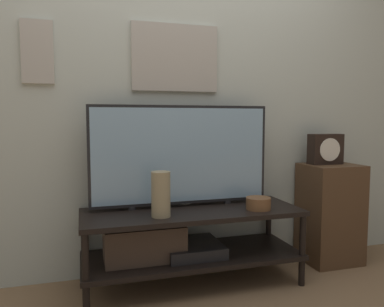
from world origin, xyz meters
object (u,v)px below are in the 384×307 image
at_px(vase_slim_bronze, 185,188).
at_px(vase_wide_bowl, 258,203).
at_px(mantel_clock, 325,149).
at_px(television, 181,155).
at_px(vase_tall_ceramic, 161,194).

bearing_deg(vase_slim_bronze, vase_wide_bowl, -37.35).
bearing_deg(mantel_clock, television, -179.78).
distance_m(television, vase_tall_ceramic, 0.35).
distance_m(vase_tall_ceramic, vase_wide_bowl, 0.64).
bearing_deg(mantel_clock, vase_wide_bowl, -161.36).
relative_size(vase_slim_bronze, vase_wide_bowl, 1.33).
distance_m(vase_wide_bowl, mantel_clock, 0.75).
height_order(television, vase_tall_ceramic, television).
xyz_separation_m(television, mantel_clock, (1.10, 0.00, 0.01)).
relative_size(television, vase_wide_bowl, 7.50).
height_order(vase_tall_ceramic, mantel_clock, mantel_clock).
xyz_separation_m(vase_slim_bronze, mantel_clock, (1.05, -0.09, 0.25)).
bearing_deg(vase_tall_ceramic, television, 49.97).
distance_m(vase_slim_bronze, vase_wide_bowl, 0.51).
xyz_separation_m(vase_tall_ceramic, mantel_clock, (1.28, 0.22, 0.22)).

